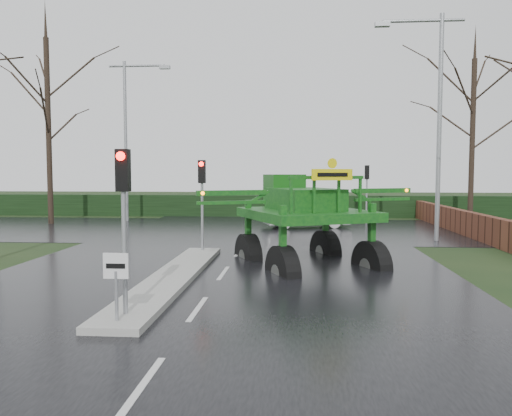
# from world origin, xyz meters

# --- Properties ---
(ground) EXTENTS (140.00, 140.00, 0.00)m
(ground) POSITION_xyz_m (0.00, 0.00, 0.00)
(ground) COLOR black
(ground) RESTS_ON ground
(road_main) EXTENTS (14.00, 80.00, 0.02)m
(road_main) POSITION_xyz_m (0.00, 10.00, 0.00)
(road_main) COLOR black
(road_main) RESTS_ON ground
(road_cross) EXTENTS (80.00, 12.00, 0.02)m
(road_cross) POSITION_xyz_m (0.00, 16.00, 0.01)
(road_cross) COLOR black
(road_cross) RESTS_ON ground
(median_island) EXTENTS (1.20, 10.00, 0.16)m
(median_island) POSITION_xyz_m (-1.30, 3.00, 0.09)
(median_island) COLOR gray
(median_island) RESTS_ON ground
(hedge_row) EXTENTS (44.00, 0.90, 1.50)m
(hedge_row) POSITION_xyz_m (0.00, 24.00, 0.75)
(hedge_row) COLOR black
(hedge_row) RESTS_ON ground
(brick_wall) EXTENTS (0.40, 20.00, 1.20)m
(brick_wall) POSITION_xyz_m (10.50, 16.00, 0.60)
(brick_wall) COLOR #592D1E
(brick_wall) RESTS_ON ground
(keep_left_sign) EXTENTS (0.50, 0.07, 1.35)m
(keep_left_sign) POSITION_xyz_m (-1.30, -1.50, 1.06)
(keep_left_sign) COLOR gray
(keep_left_sign) RESTS_ON ground
(traffic_signal_near) EXTENTS (0.26, 0.33, 3.52)m
(traffic_signal_near) POSITION_xyz_m (-1.30, -1.01, 2.59)
(traffic_signal_near) COLOR gray
(traffic_signal_near) RESTS_ON ground
(traffic_signal_mid) EXTENTS (0.26, 0.33, 3.52)m
(traffic_signal_mid) POSITION_xyz_m (-1.30, 7.49, 2.59)
(traffic_signal_mid) COLOR gray
(traffic_signal_mid) RESTS_ON ground
(traffic_signal_far) EXTENTS (0.26, 0.33, 3.52)m
(traffic_signal_far) POSITION_xyz_m (6.50, 20.01, 2.59)
(traffic_signal_far) COLOR gray
(traffic_signal_far) RESTS_ON ground
(street_light_right) EXTENTS (3.85, 0.30, 10.00)m
(street_light_right) POSITION_xyz_m (8.19, 12.00, 5.99)
(street_light_right) COLOR gray
(street_light_right) RESTS_ON ground
(street_light_left_far) EXTENTS (3.85, 0.30, 10.00)m
(street_light_left_far) POSITION_xyz_m (-8.19, 20.00, 5.99)
(street_light_left_far) COLOR gray
(street_light_left_far) RESTS_ON ground
(tree_left_far) EXTENTS (7.70, 7.70, 13.26)m
(tree_left_far) POSITION_xyz_m (-12.50, 18.00, 7.15)
(tree_left_far) COLOR black
(tree_left_far) RESTS_ON ground
(tree_right_far) EXTENTS (7.00, 7.00, 12.05)m
(tree_right_far) POSITION_xyz_m (13.00, 21.00, 6.50)
(tree_right_far) COLOR black
(tree_right_far) RESTS_ON ground
(crop_sprayer) EXTENTS (7.16, 5.93, 4.37)m
(crop_sprayer) POSITION_xyz_m (1.70, 4.27, 2.07)
(crop_sprayer) COLOR black
(crop_sprayer) RESTS_ON ground
(white_sedan) EXTENTS (5.12, 2.97, 1.59)m
(white_sedan) POSITION_xyz_m (2.77, 16.92, 0.00)
(white_sedan) COLOR silver
(white_sedan) RESTS_ON ground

